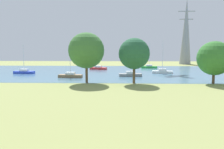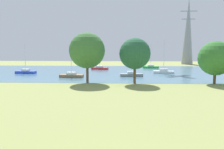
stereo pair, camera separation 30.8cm
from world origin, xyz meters
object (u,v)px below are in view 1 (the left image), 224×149
sailboat_white (162,71)px  sailboat_red (98,68)px  tree_mid_shore (134,54)px  sailboat_green (149,67)px  tree_west_near (214,58)px  sailboat_brown (70,75)px  tree_east_far (86,51)px  electricity_pylon (186,31)px  sailboat_gray (130,74)px  sailboat_blue (24,72)px

sailboat_white → sailboat_red: 19.11m
sailboat_white → tree_mid_shore: size_ratio=1.04×
sailboat_green → sailboat_white: bearing=-85.1°
tree_mid_shore → tree_west_near: tree_mid_shore is taller
sailboat_brown → tree_east_far: size_ratio=0.85×
sailboat_red → electricity_pylon: size_ratio=0.21×
sailboat_red → sailboat_white: bearing=-31.0°
sailboat_gray → tree_east_far: (-7.91, -9.31, 5.08)m
sailboat_red → sailboat_green: bearing=18.6°
sailboat_brown → tree_west_near: 27.01m
sailboat_green → tree_mid_shore: sailboat_green is taller
sailboat_brown → tree_west_near: bearing=-15.7°
electricity_pylon → sailboat_gray: bearing=-119.2°
sailboat_green → sailboat_gray: (-6.64, -21.27, -0.03)m
sailboat_blue → tree_west_near: tree_west_near is taller
sailboat_brown → tree_west_near: (25.75, -7.24, 3.79)m
sailboat_gray → tree_east_far: tree_east_far is taller
sailboat_gray → electricity_pylon: 49.30m
sailboat_blue → tree_mid_shore: size_ratio=0.90×
tree_east_far → electricity_pylon: electricity_pylon is taller
sailboat_white → sailboat_blue: 32.91m
sailboat_red → sailboat_gray: bearing=-62.4°
sailboat_white → electricity_pylon: electricity_pylon is taller
sailboat_gray → sailboat_red: sailboat_gray is taller
sailboat_brown → sailboat_gray: size_ratio=1.30×
sailboat_green → electricity_pylon: 29.06m
sailboat_brown → electricity_pylon: electricity_pylon is taller
sailboat_green → sailboat_red: sailboat_green is taller
sailboat_red → tree_mid_shore: tree_mid_shore is taller
sailboat_brown → tree_west_near: size_ratio=1.03×
sailboat_brown → electricity_pylon: size_ratio=0.29×
sailboat_blue → tree_mid_shore: 29.24m
tree_mid_shore → sailboat_green: bearing=78.3°
sailboat_gray → sailboat_red: size_ratio=1.03×
sailboat_brown → sailboat_red: 18.98m
sailboat_brown → sailboat_green: 30.33m
sailboat_brown → sailboat_green: (18.96, 23.67, 0.01)m
sailboat_green → tree_west_near: sailboat_green is taller
sailboat_blue → tree_west_near: 41.05m
sailboat_white → electricity_pylon: bearing=66.5°
tree_west_near → sailboat_green: bearing=102.4°
sailboat_white → sailboat_blue: sailboat_white is taller
tree_east_far → tree_mid_shore: tree_east_far is taller
sailboat_green → sailboat_red: (-15.10, -5.09, -0.03)m
sailboat_brown → sailboat_red: bearing=78.3°
sailboat_brown → sailboat_white: sailboat_white is taller
sailboat_green → sailboat_red: size_ratio=1.44×
sailboat_red → tree_west_near: (21.89, -25.82, 3.81)m
sailboat_white → tree_west_near: 17.33m
sailboat_green → tree_mid_shore: bearing=-101.7°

